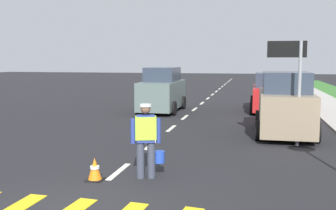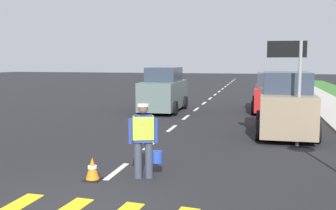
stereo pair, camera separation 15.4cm
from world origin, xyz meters
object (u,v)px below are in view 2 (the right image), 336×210
(lane_direction_sign, at_px, (292,67))
(car_parked_far, at_px, (273,94))
(car_parked_curbside, at_px, (286,106))
(traffic_cone_near, at_px, (92,169))
(road_worker, at_px, (144,137))
(car_oncoming_lead, at_px, (164,91))

(lane_direction_sign, bearing_deg, car_parked_far, 91.78)
(lane_direction_sign, xyz_separation_m, car_parked_curbside, (-0.03, 1.76, -1.38))
(car_parked_far, bearing_deg, traffic_cone_near, -108.37)
(lane_direction_sign, distance_m, car_parked_far, 8.19)
(road_worker, xyz_separation_m, lane_direction_sign, (3.40, 4.22, 1.48))
(road_worker, bearing_deg, car_parked_curbside, 60.58)
(lane_direction_sign, relative_size, car_parked_far, 0.74)
(road_worker, xyz_separation_m, car_parked_curbside, (3.37, 5.97, 0.10))
(lane_direction_sign, relative_size, traffic_cone_near, 6.34)
(traffic_cone_near, bearing_deg, car_parked_curbside, 55.27)
(car_parked_far, relative_size, car_oncoming_lead, 1.05)
(car_parked_far, distance_m, car_oncoming_lead, 5.55)
(traffic_cone_near, bearing_deg, lane_direction_sign, 46.12)
(road_worker, relative_size, lane_direction_sign, 0.52)
(road_worker, bearing_deg, traffic_cone_near, -158.17)
(lane_direction_sign, distance_m, traffic_cone_near, 6.80)
(lane_direction_sign, height_order, car_parked_far, lane_direction_sign)
(traffic_cone_near, xyz_separation_m, car_parked_far, (4.22, 12.70, 0.67))
(road_worker, height_order, lane_direction_sign, lane_direction_sign)
(lane_direction_sign, bearing_deg, car_oncoming_lead, 129.32)
(road_worker, height_order, car_parked_curbside, car_parked_curbside)
(traffic_cone_near, xyz_separation_m, car_oncoming_lead, (-1.22, 11.58, 0.79))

